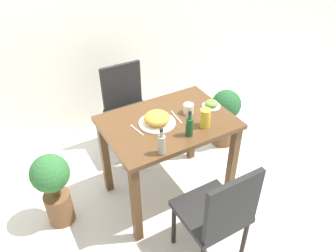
% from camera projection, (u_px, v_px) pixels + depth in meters
% --- Properties ---
extents(ground_plane, '(16.00, 16.00, 0.00)m').
position_uv_depth(ground_plane, '(168.00, 191.00, 2.95)').
color(ground_plane, silver).
extents(wall_back, '(8.00, 0.05, 2.60)m').
position_uv_depth(wall_back, '(99.00, 8.00, 3.10)').
color(wall_back, white).
rests_on(wall_back, ground_plane).
extents(dining_table, '(0.98, 0.70, 0.78)m').
position_uv_depth(dining_table, '(168.00, 135.00, 2.57)').
color(dining_table, brown).
rests_on(dining_table, ground_plane).
extents(chair_near, '(0.42, 0.42, 0.90)m').
position_uv_depth(chair_near, '(219.00, 213.00, 2.12)').
color(chair_near, black).
rests_on(chair_near, ground_plane).
extents(chair_far, '(0.42, 0.42, 0.90)m').
position_uv_depth(chair_far, '(128.00, 106.00, 3.17)').
color(chair_far, black).
rests_on(chair_far, ground_plane).
extents(food_plate, '(0.28, 0.28, 0.10)m').
position_uv_depth(food_plate, '(157.00, 119.00, 2.44)').
color(food_plate, white).
rests_on(food_plate, dining_table).
extents(side_plate, '(0.15, 0.15, 0.06)m').
position_uv_depth(side_plate, '(211.00, 104.00, 2.64)').
color(side_plate, white).
rests_on(side_plate, dining_table).
extents(drink_cup, '(0.08, 0.08, 0.08)m').
position_uv_depth(drink_cup, '(188.00, 109.00, 2.55)').
color(drink_cup, silver).
rests_on(drink_cup, dining_table).
extents(juice_glass, '(0.08, 0.08, 0.14)m').
position_uv_depth(juice_glass, '(205.00, 118.00, 2.40)').
color(juice_glass, gold).
rests_on(juice_glass, dining_table).
extents(sauce_bottle, '(0.05, 0.05, 0.21)m').
position_uv_depth(sauce_bottle, '(189.00, 126.00, 2.30)').
color(sauce_bottle, '#194C23').
rests_on(sauce_bottle, dining_table).
extents(condiment_bottle, '(0.05, 0.05, 0.21)m').
position_uv_depth(condiment_bottle, '(162.00, 144.00, 2.14)').
color(condiment_bottle, gray).
rests_on(condiment_bottle, dining_table).
extents(fork_utensil, '(0.03, 0.16, 0.00)m').
position_uv_depth(fork_utensil, '(137.00, 130.00, 2.39)').
color(fork_utensil, silver).
rests_on(fork_utensil, dining_table).
extents(spoon_utensil, '(0.02, 0.18, 0.00)m').
position_uv_depth(spoon_utensil, '(176.00, 117.00, 2.53)').
color(spoon_utensil, silver).
rests_on(spoon_utensil, dining_table).
extents(potted_plant_left, '(0.29, 0.29, 0.66)m').
position_uv_depth(potted_plant_left, '(53.00, 185.00, 2.47)').
color(potted_plant_left, brown).
rests_on(potted_plant_left, ground_plane).
extents(potted_plant_right, '(0.30, 0.30, 0.62)m').
position_uv_depth(potted_plant_right, '(225.00, 114.00, 3.32)').
color(potted_plant_right, brown).
rests_on(potted_plant_right, ground_plane).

